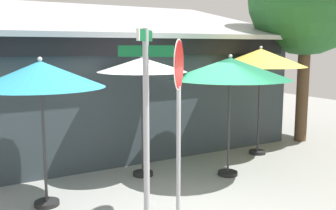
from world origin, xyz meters
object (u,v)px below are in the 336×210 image
(patio_umbrella_forest_green_right, at_px, (230,69))
(patio_umbrella_mustard_far_right, at_px, (261,58))
(street_sign_post, at_px, (146,113))
(patio_umbrella_ivory_center, at_px, (142,67))
(patio_umbrella_teal_left, at_px, (41,75))
(stop_sign, at_px, (179,94))

(patio_umbrella_forest_green_right, relative_size, patio_umbrella_mustard_far_right, 0.94)
(street_sign_post, relative_size, patio_umbrella_ivory_center, 1.16)
(patio_umbrella_forest_green_right, bearing_deg, patio_umbrella_ivory_center, 151.10)
(patio_umbrella_teal_left, height_order, patio_umbrella_ivory_center, patio_umbrella_ivory_center)
(street_sign_post, bearing_deg, patio_umbrella_teal_left, 120.12)
(patio_umbrella_mustard_far_right, bearing_deg, stop_sign, -149.37)
(patio_umbrella_teal_left, relative_size, patio_umbrella_mustard_far_right, 0.94)
(street_sign_post, height_order, patio_umbrella_teal_left, street_sign_post)
(stop_sign, distance_m, patio_umbrella_mustard_far_right, 4.48)
(street_sign_post, distance_m, patio_umbrella_mustard_far_right, 5.30)
(stop_sign, distance_m, patio_umbrella_ivory_center, 2.25)
(patio_umbrella_teal_left, bearing_deg, patio_umbrella_mustard_far_right, 7.21)
(patio_umbrella_teal_left, xyz_separation_m, patio_umbrella_forest_green_right, (3.88, -0.28, 0.01))
(patio_umbrella_ivory_center, bearing_deg, patio_umbrella_forest_green_right, -28.90)
(street_sign_post, relative_size, patio_umbrella_forest_green_right, 1.16)
(patio_umbrella_mustard_far_right, bearing_deg, patio_umbrella_ivory_center, -178.59)
(street_sign_post, xyz_separation_m, patio_umbrella_mustard_far_right, (4.58, 2.58, 0.66))
(street_sign_post, height_order, patio_umbrella_mustard_far_right, street_sign_post)
(stop_sign, bearing_deg, street_sign_post, -157.32)
(stop_sign, relative_size, patio_umbrella_mustard_far_right, 1.04)
(stop_sign, bearing_deg, patio_umbrella_ivory_center, 79.43)
(patio_umbrella_ivory_center, bearing_deg, patio_umbrella_teal_left, -164.19)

